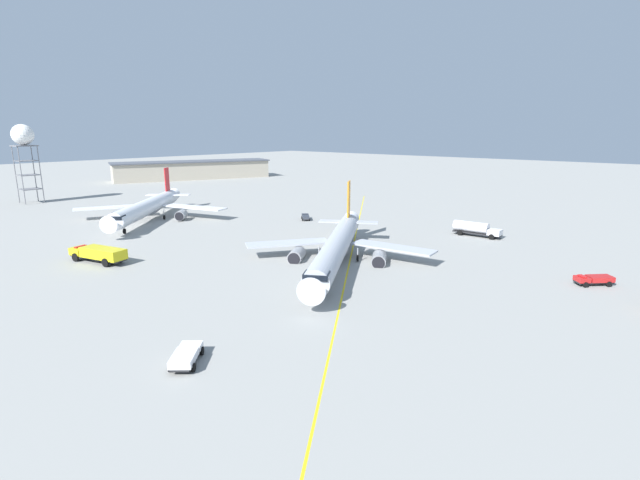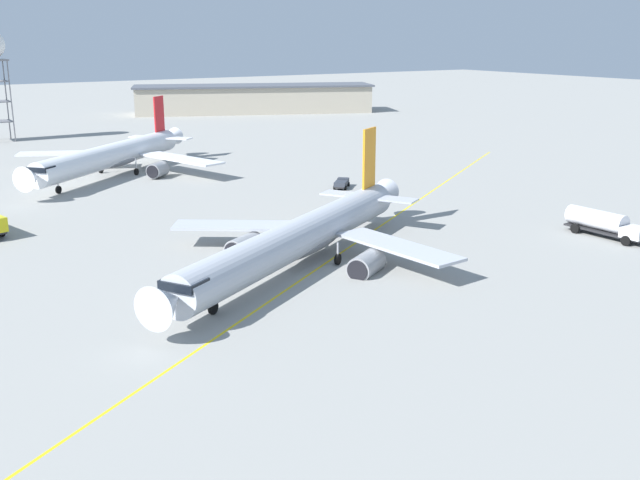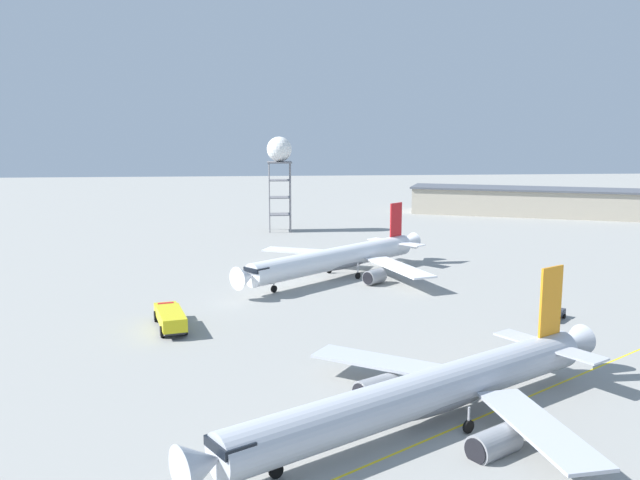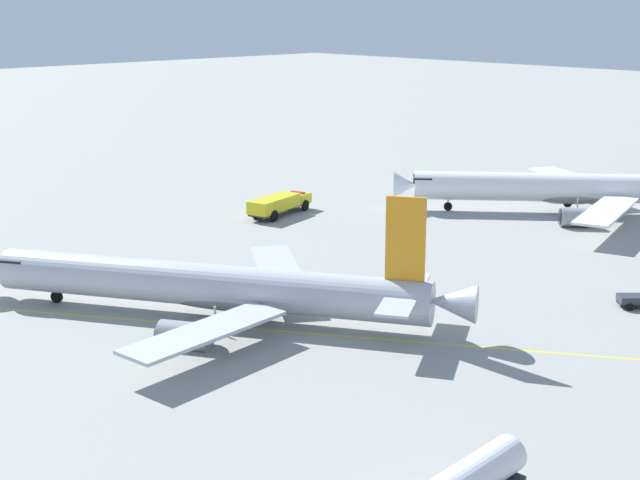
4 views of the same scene
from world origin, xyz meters
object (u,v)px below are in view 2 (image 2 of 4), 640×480
airliner_main (302,238)px  baggage_truck_truck (342,183)px  airliner_secondary (113,156)px  fuel_tanker_truck (604,223)px

airliner_main → baggage_truck_truck: airliner_main is taller
airliner_secondary → airliner_main: bearing=49.8°
baggage_truck_truck → airliner_secondary: bearing=85.8°
baggage_truck_truck → fuel_tanker_truck: size_ratio=0.43×
airliner_main → baggage_truck_truck: bearing=-160.7°
airliner_main → airliner_secondary: bearing=-120.1°
fuel_tanker_truck → airliner_main: bearing=-108.2°
fuel_tanker_truck → airliner_secondary: bearing=-155.3°
baggage_truck_truck → airliner_main: bearing=-176.1°
baggage_truck_truck → fuel_tanker_truck: 39.25m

